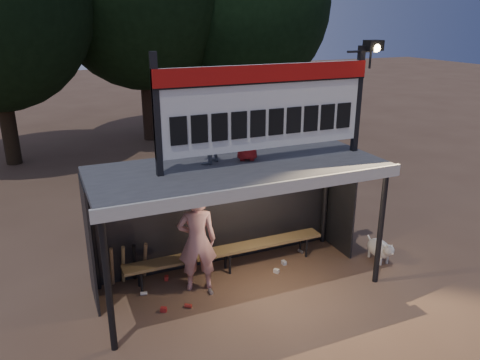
{
  "coord_description": "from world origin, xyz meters",
  "views": [
    {
      "loc": [
        -2.95,
        -6.94,
        4.69
      ],
      "look_at": [
        0.2,
        0.4,
        1.9
      ],
      "focal_mm": 35.0,
      "sensor_mm": 36.0,
      "label": 1
    }
  ],
  "objects": [
    {
      "name": "dog",
      "position": [
        2.97,
        -0.31,
        0.28
      ],
      "size": [
        0.36,
        0.81,
        0.49
      ],
      "color": "silver",
      "rests_on": "ground"
    },
    {
      "name": "child_a",
      "position": [
        -0.45,
        0.32,
        2.8
      ],
      "size": [
        0.59,
        0.57,
        0.96
      ],
      "primitive_type": "imported",
      "rotation": [
        0.0,
        0.0,
        3.78
      ],
      "color": "slate",
      "rests_on": "dugout_shelter"
    },
    {
      "name": "ground",
      "position": [
        0.0,
        0.0,
        0.0
      ],
      "size": [
        80.0,
        80.0,
        0.0
      ],
      "primitive_type": "plane",
      "color": "brown",
      "rests_on": "ground"
    },
    {
      "name": "litter",
      "position": [
        -0.29,
        0.18,
        0.04
      ],
      "size": [
        3.48,
        1.13,
        0.08
      ],
      "color": "#A21E1B",
      "rests_on": "ground"
    },
    {
      "name": "bats",
      "position": [
        -1.84,
        0.82,
        0.43
      ],
      "size": [
        0.67,
        0.35,
        0.84
      ],
      "color": "#9C7249",
      "rests_on": "ground"
    },
    {
      "name": "bench",
      "position": [
        0.0,
        0.55,
        0.43
      ],
      "size": [
        4.0,
        0.35,
        0.48
      ],
      "color": "olive",
      "rests_on": "ground"
    },
    {
      "name": "child_b",
      "position": [
        0.26,
        0.23,
        2.79
      ],
      "size": [
        0.53,
        0.44,
        0.93
      ],
      "primitive_type": "imported",
      "rotation": [
        0.0,
        0.0,
        2.79
      ],
      "color": "maroon",
      "rests_on": "dugout_shelter"
    },
    {
      "name": "scoreboard_assembly",
      "position": [
        0.56,
        -0.01,
        3.32
      ],
      "size": [
        4.1,
        0.27,
        1.99
      ],
      "color": "black",
      "rests_on": "dugout_shelter"
    },
    {
      "name": "player",
      "position": [
        -0.71,
        0.2,
        0.95
      ],
      "size": [
        0.78,
        0.6,
        1.9
      ],
      "primitive_type": "imported",
      "rotation": [
        0.0,
        0.0,
        2.91
      ],
      "color": "silver",
      "rests_on": "ground"
    },
    {
      "name": "dugout_shelter",
      "position": [
        0.0,
        0.24,
        1.85
      ],
      "size": [
        5.1,
        2.08,
        2.32
      ],
      "color": "#3D3D40",
      "rests_on": "ground"
    },
    {
      "name": "tree_right",
      "position": [
        5.0,
        10.5,
        5.19
      ],
      "size": [
        6.08,
        6.08,
        8.72
      ],
      "color": "black",
      "rests_on": "ground"
    }
  ]
}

